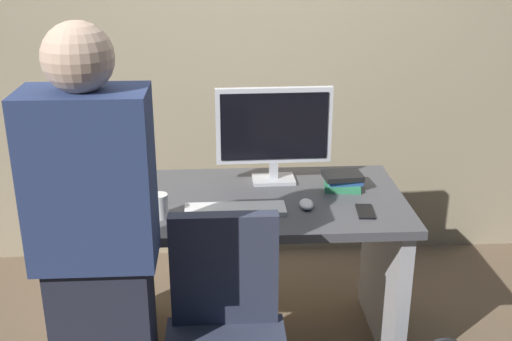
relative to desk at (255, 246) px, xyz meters
name	(u,v)px	position (x,y,z in m)	size (l,w,h in m)	color
ground_plane	(255,339)	(0.00, 0.00, -0.51)	(9.00, 9.00, 0.00)	brown
wall_back	(245,4)	(0.00, 0.98, 0.99)	(6.40, 0.10, 3.00)	tan
desk	(255,246)	(0.00, 0.00, 0.00)	(1.34, 0.76, 0.76)	#4C4C51
person_at_desk	(98,262)	(-0.57, -0.70, 0.33)	(0.40, 0.24, 1.64)	#262838
monitor	(274,130)	(0.10, 0.20, 0.50)	(0.54, 0.14, 0.46)	silver
keyboard	(235,210)	(-0.09, -0.15, 0.25)	(0.43, 0.13, 0.02)	white
mouse	(306,204)	(0.21, -0.12, 0.26)	(0.06, 0.10, 0.03)	white
cup_near_keyboard	(160,206)	(-0.41, -0.18, 0.30)	(0.07, 0.07, 0.10)	white
book_stack	(343,181)	(0.41, 0.09, 0.28)	(0.19, 0.17, 0.07)	#338C59
cell_phone	(365,211)	(0.46, -0.18, 0.25)	(0.07, 0.14, 0.01)	black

